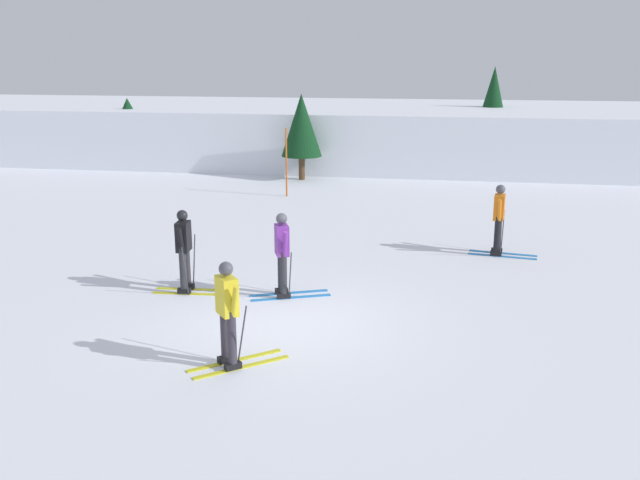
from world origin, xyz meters
TOP-DOWN VIEW (x-y plane):
  - ground_plane at (0.00, 0.00)m, footprint 120.00×120.00m
  - far_snow_ridge at (0.00, 18.34)m, footprint 80.00×7.08m
  - skier_black at (-2.32, 1.22)m, footprint 1.62×1.00m
  - skier_purple at (-0.32, 1.27)m, footprint 1.62×0.96m
  - skier_orange at (4.14, 4.98)m, footprint 1.64×0.99m
  - skier_yellow at (-0.46, -1.99)m, footprint 1.47×1.30m
  - trail_marker_pole at (-2.29, 10.97)m, footprint 0.06×0.06m
  - conifer_far_left at (-2.37, 14.13)m, footprint 1.52×1.52m
  - conifer_far_right at (-10.25, 16.42)m, footprint 2.17×2.17m
  - conifer_far_centre at (4.99, 19.91)m, footprint 1.69×1.69m

SIDE VIEW (x-z plane):
  - ground_plane at x=0.00m, z-range 0.00..0.00m
  - skier_orange at x=4.14m, z-range 0.06..1.77m
  - skier_purple at x=-0.32m, z-range 0.06..1.77m
  - skier_black at x=-2.32m, z-range 0.06..1.77m
  - skier_yellow at x=-0.46m, z-range 0.06..1.77m
  - trail_marker_pole at x=-2.29m, z-range 0.00..2.28m
  - far_snow_ridge at x=0.00m, z-range 0.00..2.37m
  - conifer_far_right at x=-10.25m, z-range 0.30..3.12m
  - conifer_far_left at x=-2.37m, z-range 0.43..3.65m
  - conifer_far_centre at x=4.99m, z-range 0.37..4.46m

